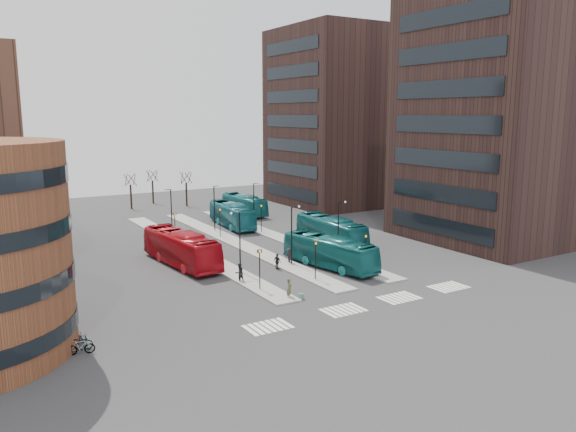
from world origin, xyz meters
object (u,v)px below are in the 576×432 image
teal_bus_a (330,252)px  traveller (289,288)px  teal_bus_d (244,205)px  bicycle_mid (81,347)px  bicycle_far (75,339)px  commuter_c (289,256)px  bicycle_near (78,343)px  suitcase (301,296)px  commuter_a (239,273)px  teal_bus_c (331,231)px  teal_bus_b (232,215)px  red_bus (181,248)px  commuter_b (277,261)px

teal_bus_a → traveller: 10.86m
teal_bus_d → bicycle_mid: bearing=-129.5°
teal_bus_d → bicycle_far: 51.75m
commuter_c → bicycle_far: commuter_c is taller
teal_bus_d → commuter_c: bearing=-109.0°
teal_bus_d → bicycle_near: teal_bus_d is taller
bicycle_near → bicycle_far: (0.00, 1.01, -0.10)m
suitcase → commuter_a: size_ratio=0.28×
teal_bus_a → teal_bus_c: (5.96, 8.20, 0.09)m
teal_bus_b → teal_bus_d: size_ratio=1.09×
teal_bus_a → bicycle_far: size_ratio=7.74×
red_bus → commuter_a: bearing=-79.6°
bicycle_near → commuter_a: bearing=-45.4°
teal_bus_a → commuter_c: (-2.93, 3.31, -0.77)m
teal_bus_a → bicycle_far: 27.46m
traveller → commuter_b: 9.29m
teal_bus_a → commuter_b: (-5.02, 2.11, -0.80)m
teal_bus_c → traveller: size_ratio=6.85×
suitcase → teal_bus_a: size_ratio=0.04×
traveller → commuter_b: size_ratio=1.09×
suitcase → bicycle_near: (-18.51, -1.06, 0.25)m
red_bus → teal_bus_d: 30.65m
teal_bus_b → commuter_a: size_ratio=6.51×
teal_bus_d → traveller: teal_bus_d is taller
teal_bus_c → commuter_a: teal_bus_c is taller
teal_bus_d → bicycle_mid: (-32.98, -41.78, -0.99)m
red_bus → bicycle_far: (-13.66, -16.07, -1.40)m
commuter_c → bicycle_far: bearing=-66.8°
suitcase → commuter_a: (-2.35, 7.24, 0.67)m
teal_bus_a → teal_bus_d: teal_bus_a is taller
commuter_b → bicycle_far: commuter_b is taller
bicycle_mid → traveller: bearing=-68.4°
traveller → teal_bus_c: bearing=4.4°
traveller → commuter_b: (3.71, 8.51, -0.08)m
commuter_a → bicycle_near: bearing=20.5°
suitcase → teal_bus_b: 32.96m
teal_bus_c → bicycle_near: bearing=-149.7°
red_bus → bicycle_mid: bearing=-132.7°
red_bus → traveller: size_ratio=7.15×
red_bus → bicycle_far: bearing=-135.9°
teal_bus_a → commuter_c: bearing=122.1°
teal_bus_a → bicycle_mid: size_ratio=6.42×
teal_bus_b → teal_bus_d: teal_bus_b is taller
teal_bus_a → commuter_a: bearing=170.1°
teal_bus_a → commuter_c: 4.49m
suitcase → bicycle_mid: size_ratio=0.28×
teal_bus_b → bicycle_mid: bearing=-123.1°
commuter_a → bicycle_near: 18.17m
commuter_c → bicycle_near: (-23.54, -11.54, -0.36)m
red_bus → teal_bus_b: bearing=44.3°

